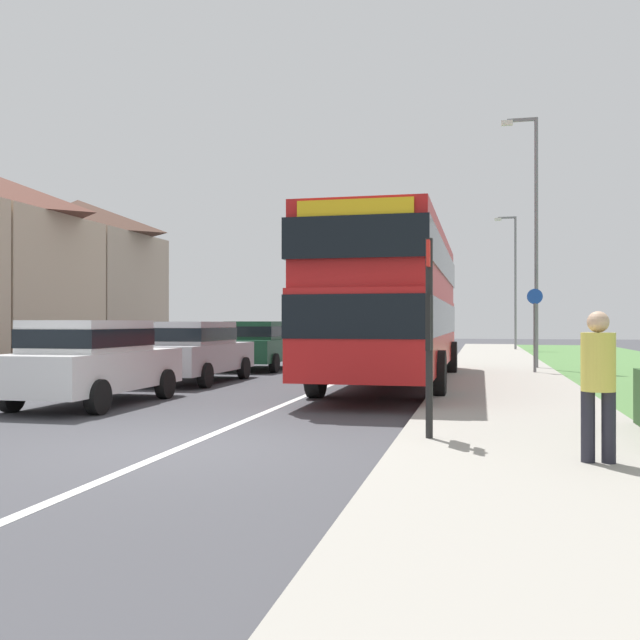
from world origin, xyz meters
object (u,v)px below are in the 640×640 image
object	(u,v)px
pedestrian_at_stop	(598,379)
street_lamp_far	(513,274)
parked_car_dark_green	(260,343)
parked_car_white	(92,358)
street_lamp_mid	(533,227)
cycle_route_sign	(535,327)
bus_stop_sign	(429,324)
double_decker_bus	(394,298)
parked_car_silver	(194,349)

from	to	relation	value
pedestrian_at_stop	street_lamp_far	world-z (taller)	street_lamp_far
parked_car_dark_green	parked_car_white	bearing A→B (deg)	-90.18
street_lamp_far	parked_car_white	bearing A→B (deg)	-108.00
street_lamp_mid	cycle_route_sign	bearing A→B (deg)	-92.79
parked_car_dark_green	bus_stop_sign	size ratio (longest dim) A/B	1.60
parked_car_dark_green	street_lamp_far	distance (m)	19.27
double_decker_bus	parked_car_white	bearing A→B (deg)	-133.18
pedestrian_at_stop	street_lamp_mid	xyz separation A→B (m)	(0.45, 15.78, 3.62)
parked_car_dark_green	bus_stop_sign	distance (m)	14.78
double_decker_bus	bus_stop_sign	size ratio (longest dim) A/B	4.32
parked_car_dark_green	parked_car_silver	bearing A→B (deg)	-91.27
street_lamp_mid	bus_stop_sign	bearing A→B (deg)	-98.74
parked_car_silver	street_lamp_far	xyz separation A→B (m)	(8.87, 22.01, 3.27)
pedestrian_at_stop	cycle_route_sign	size ratio (longest dim) A/B	0.66
parked_car_white	street_lamp_mid	bearing A→B (deg)	52.79
parked_car_white	parked_car_silver	bearing A→B (deg)	90.94
bus_stop_sign	parked_car_white	bearing A→B (deg)	154.44
street_lamp_mid	street_lamp_far	xyz separation A→B (m)	(0.05, 15.54, -0.46)
parked_car_white	street_lamp_mid	world-z (taller)	street_lamp_mid
parked_car_dark_green	cycle_route_sign	xyz separation A→B (m)	(8.59, -0.96, 0.55)
cycle_route_sign	parked_car_white	bearing A→B (deg)	-133.09
pedestrian_at_stop	bus_stop_sign	world-z (taller)	bus_stop_sign
double_decker_bus	street_lamp_far	xyz separation A→B (m)	(3.76, 21.67, 2.00)
parked_car_white	pedestrian_at_stop	world-z (taller)	pedestrian_at_stop
bus_stop_sign	street_lamp_mid	bearing A→B (deg)	81.26
cycle_route_sign	street_lamp_mid	size ratio (longest dim) A/B	0.31
parked_car_white	pedestrian_at_stop	bearing A→B (deg)	-27.32
cycle_route_sign	street_lamp_mid	xyz separation A→B (m)	(0.11, 2.28, 3.17)
parked_car_silver	street_lamp_far	distance (m)	23.96
parked_car_silver	parked_car_dark_green	size ratio (longest dim) A/B	1.08
parked_car_silver	parked_car_dark_green	xyz separation A→B (m)	(0.11, 5.16, 0.00)
double_decker_bus	parked_car_dark_green	bearing A→B (deg)	136.02
double_decker_bus	parked_car_dark_green	distance (m)	7.06
street_lamp_far	parked_car_dark_green	bearing A→B (deg)	-117.44
cycle_route_sign	parked_car_silver	bearing A→B (deg)	-154.25
parked_car_white	street_lamp_far	world-z (taller)	street_lamp_far
parked_car_silver	street_lamp_mid	bearing A→B (deg)	36.33
pedestrian_at_stop	street_lamp_far	distance (m)	31.47
parked_car_silver	cycle_route_sign	xyz separation A→B (m)	(8.70, 4.20, 0.56)
double_decker_bus	parked_car_silver	xyz separation A→B (m)	(-5.11, -0.34, -1.27)
parked_car_dark_green	double_decker_bus	bearing A→B (deg)	-43.98
parked_car_dark_green	street_lamp_mid	distance (m)	9.55
double_decker_bus	bus_stop_sign	xyz separation A→B (m)	(1.46, -8.46, -0.60)
parked_car_silver	bus_stop_sign	bearing A→B (deg)	-51.03
parked_car_white	cycle_route_sign	distance (m)	12.63
parked_car_dark_green	cycle_route_sign	distance (m)	8.66
parked_car_silver	bus_stop_sign	distance (m)	10.46
cycle_route_sign	street_lamp_far	size ratio (longest dim) A/B	0.35
parked_car_dark_green	pedestrian_at_stop	distance (m)	16.65
pedestrian_at_stop	street_lamp_mid	bearing A→B (deg)	88.38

